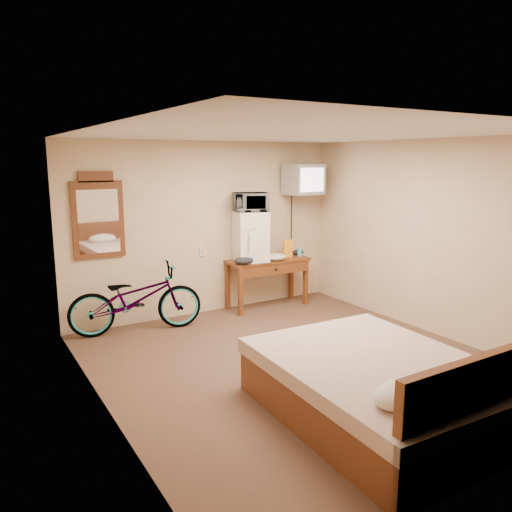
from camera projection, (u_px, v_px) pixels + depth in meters
name	position (u px, v px, depth m)	size (l,w,h in m)	color
room	(300.00, 253.00, 5.33)	(4.60, 4.64, 2.50)	#4D3226
desk	(269.00, 268.00, 7.58)	(1.30, 0.57, 0.75)	brown
mini_fridge	(251.00, 236.00, 7.36)	(0.53, 0.52, 0.74)	white
microwave	(251.00, 202.00, 7.27)	(0.49, 0.33, 0.27)	white
snack_bag	(288.00, 248.00, 7.72)	(0.14, 0.08, 0.27)	orange
blue_cup	(300.00, 252.00, 7.82)	(0.07, 0.07, 0.12)	#46B9EE
cloth_cream	(276.00, 257.00, 7.48)	(0.33, 0.25, 0.10)	beige
cloth_dark_a	(244.00, 260.00, 7.19)	(0.30, 0.22, 0.11)	black
cloth_dark_b	(298.00, 252.00, 7.91)	(0.19, 0.15, 0.09)	black
crt_television	(303.00, 179.00, 7.68)	(0.55, 0.61, 0.46)	black
wall_mirror	(98.00, 217.00, 6.40)	(0.66, 0.04, 1.12)	brown
bicycle	(136.00, 299.00, 6.50)	(0.60, 1.72, 0.90)	black
bed	(383.00, 388.00, 4.32)	(1.74, 2.25, 0.90)	brown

